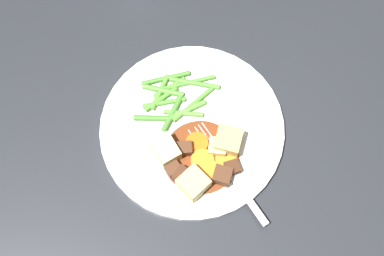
# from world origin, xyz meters

# --- Properties ---
(ground_plane) EXTENTS (3.00, 3.00, 0.00)m
(ground_plane) POSITION_xyz_m (0.00, 0.00, 0.00)
(ground_plane) COLOR #26282D
(dinner_plate) EXTENTS (0.27, 0.27, 0.01)m
(dinner_plate) POSITION_xyz_m (0.00, 0.00, 0.01)
(dinner_plate) COLOR white
(dinner_plate) RESTS_ON ground_plane
(stew_sauce) EXTENTS (0.11, 0.11, 0.00)m
(stew_sauce) POSITION_xyz_m (0.05, -0.00, 0.01)
(stew_sauce) COLOR brown
(stew_sauce) RESTS_ON dinner_plate
(carrot_slice_0) EXTENTS (0.05, 0.05, 0.01)m
(carrot_slice_0) POSITION_xyz_m (0.03, 0.00, 0.02)
(carrot_slice_0) COLOR orange
(carrot_slice_0) RESTS_ON dinner_plate
(carrot_slice_1) EXTENTS (0.04, 0.04, 0.01)m
(carrot_slice_1) POSITION_xyz_m (0.07, 0.01, 0.02)
(carrot_slice_1) COLOR orange
(carrot_slice_1) RESTS_ON dinner_plate
(carrot_slice_2) EXTENTS (0.05, 0.05, 0.01)m
(carrot_slice_2) POSITION_xyz_m (0.05, 0.00, 0.02)
(carrot_slice_2) COLOR orange
(carrot_slice_2) RESTS_ON dinner_plate
(carrot_slice_3) EXTENTS (0.04, 0.04, 0.01)m
(carrot_slice_3) POSITION_xyz_m (0.06, 0.03, 0.02)
(carrot_slice_3) COLOR orange
(carrot_slice_3) RESTS_ON dinner_plate
(potato_chunk_0) EXTENTS (0.03, 0.03, 0.02)m
(potato_chunk_0) POSITION_xyz_m (0.04, 0.03, 0.02)
(potato_chunk_0) COLOR #E5CC7A
(potato_chunk_0) RESTS_ON dinner_plate
(potato_chunk_1) EXTENTS (0.05, 0.04, 0.03)m
(potato_chunk_1) POSITION_xyz_m (0.03, -0.05, 0.03)
(potato_chunk_1) COLOR #EAD68C
(potato_chunk_1) RESTS_ON dinner_plate
(potato_chunk_2) EXTENTS (0.05, 0.05, 0.03)m
(potato_chunk_2) POSITION_xyz_m (0.04, 0.04, 0.03)
(potato_chunk_2) COLOR #DBBC6B
(potato_chunk_2) RESTS_ON dinner_plate
(potato_chunk_3) EXTENTS (0.05, 0.05, 0.03)m
(potato_chunk_3) POSITION_xyz_m (0.08, -0.02, 0.03)
(potato_chunk_3) COLOR #E5CC7A
(potato_chunk_3) RESTS_ON dinner_plate
(meat_chunk_0) EXTENTS (0.03, 0.03, 0.02)m
(meat_chunk_0) POSITION_xyz_m (0.05, -0.04, 0.02)
(meat_chunk_0) COLOR #56331E
(meat_chunk_0) RESTS_ON dinner_plate
(meat_chunk_1) EXTENTS (0.03, 0.03, 0.02)m
(meat_chunk_1) POSITION_xyz_m (0.08, 0.02, 0.02)
(meat_chunk_1) COLOR #56331E
(meat_chunk_1) RESTS_ON dinner_plate
(meat_chunk_2) EXTENTS (0.02, 0.02, 0.02)m
(meat_chunk_2) POSITION_xyz_m (0.08, 0.04, 0.02)
(meat_chunk_2) COLOR #4C2B19
(meat_chunk_2) RESTS_ON dinner_plate
(meat_chunk_3) EXTENTS (0.02, 0.03, 0.02)m
(meat_chunk_3) POSITION_xyz_m (0.03, -0.02, 0.02)
(meat_chunk_3) COLOR #56331E
(meat_chunk_3) RESTS_ON dinner_plate
(meat_chunk_4) EXTENTS (0.03, 0.03, 0.02)m
(meat_chunk_4) POSITION_xyz_m (0.07, -0.03, 0.02)
(meat_chunk_4) COLOR #4C2B19
(meat_chunk_4) RESTS_ON dinner_plate
(green_bean_0) EXTENTS (0.04, 0.07, 0.01)m
(green_bean_0) POSITION_xyz_m (-0.07, 0.02, 0.02)
(green_bean_0) COLOR #599E38
(green_bean_0) RESTS_ON dinner_plate
(green_bean_1) EXTENTS (0.02, 0.06, 0.01)m
(green_bean_1) POSITION_xyz_m (-0.03, -0.00, 0.02)
(green_bean_1) COLOR #66AD42
(green_bean_1) RESTS_ON dinner_plate
(green_bean_2) EXTENTS (0.04, 0.07, 0.01)m
(green_bean_2) POSITION_xyz_m (-0.03, 0.01, 0.02)
(green_bean_2) COLOR #599E38
(green_bean_2) RESTS_ON dinner_plate
(green_bean_3) EXTENTS (0.01, 0.06, 0.01)m
(green_bean_3) POSITION_xyz_m (-0.05, -0.03, 0.02)
(green_bean_3) COLOR #599E38
(green_bean_3) RESTS_ON dinner_plate
(green_bean_4) EXTENTS (0.01, 0.08, 0.01)m
(green_bean_4) POSITION_xyz_m (-0.09, -0.02, 0.02)
(green_bean_4) COLOR #4C8E33
(green_bean_4) RESTS_ON dinner_plate
(green_bean_5) EXTENTS (0.05, 0.04, 0.01)m
(green_bean_5) POSITION_xyz_m (-0.07, -0.03, 0.02)
(green_bean_5) COLOR #599E38
(green_bean_5) RESTS_ON dinner_plate
(green_bean_6) EXTENTS (0.03, 0.06, 0.01)m
(green_bean_6) POSITION_xyz_m (-0.06, -0.03, 0.02)
(green_bean_6) COLOR #599E38
(green_bean_6) RESTS_ON dinner_plate
(green_bean_7) EXTENTS (0.04, 0.06, 0.01)m
(green_bean_7) POSITION_xyz_m (-0.07, -0.03, 0.02)
(green_bean_7) COLOR #599E38
(green_bean_7) RESTS_ON dinner_plate
(green_bean_8) EXTENTS (0.02, 0.05, 0.01)m
(green_bean_8) POSITION_xyz_m (-0.07, -0.02, 0.02)
(green_bean_8) COLOR #599E38
(green_bean_8) RESTS_ON dinner_plate
(green_bean_9) EXTENTS (0.05, 0.05, 0.01)m
(green_bean_9) POSITION_xyz_m (-0.03, -0.02, 0.02)
(green_bean_9) COLOR #4C8E33
(green_bean_9) RESTS_ON dinner_plate
(green_bean_10) EXTENTS (0.03, 0.06, 0.01)m
(green_bean_10) POSITION_xyz_m (-0.02, -0.01, 0.02)
(green_bean_10) COLOR #66AD42
(green_bean_10) RESTS_ON dinner_plate
(green_bean_11) EXTENTS (0.01, 0.08, 0.01)m
(green_bean_11) POSITION_xyz_m (-0.07, 0.01, 0.02)
(green_bean_11) COLOR #599E38
(green_bean_11) RESTS_ON dinner_plate
(green_bean_12) EXTENTS (0.02, 0.06, 0.01)m
(green_bean_12) POSITION_xyz_m (-0.03, -0.05, 0.02)
(green_bean_12) COLOR #4C8E33
(green_bean_12) RESTS_ON dinner_plate
(fork) EXTENTS (0.17, 0.07, 0.00)m
(fork) POSITION_xyz_m (0.08, 0.03, 0.01)
(fork) COLOR silver
(fork) RESTS_ON dinner_plate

